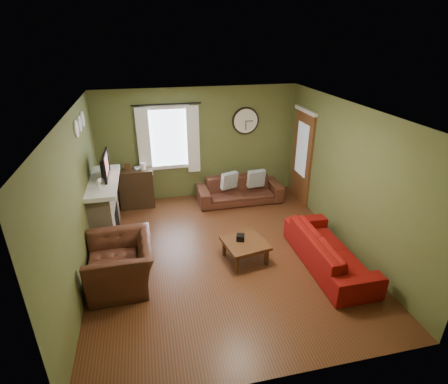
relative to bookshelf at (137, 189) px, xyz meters
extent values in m
cube|color=#522B17|center=(1.51, -2.27, -0.45)|extent=(4.60, 5.20, 0.00)
cube|color=white|center=(1.51, -2.27, 2.15)|extent=(4.60, 5.20, 0.00)
cube|color=#575F30|center=(-0.79, -2.27, 0.85)|extent=(0.00, 5.20, 2.60)
cube|color=#575F30|center=(3.81, -2.27, 0.85)|extent=(0.00, 5.20, 2.60)
cube|color=#575F30|center=(1.51, 0.33, 0.85)|extent=(4.60, 0.00, 2.60)
cube|color=#575F30|center=(1.51, -4.87, 0.85)|extent=(4.60, 0.00, 2.60)
cube|color=#C5AB8D|center=(-0.59, -1.12, 0.10)|extent=(0.40, 1.40, 1.10)
cube|color=black|center=(-0.40, -1.12, -0.15)|extent=(0.04, 0.60, 0.55)
cube|color=white|center=(-0.56, -1.12, 0.69)|extent=(0.58, 1.60, 0.08)
imported|color=black|center=(-0.54, -0.97, 0.90)|extent=(0.08, 0.60, 0.35)
cube|color=#994C3F|center=(-0.46, -0.97, 0.96)|extent=(0.02, 0.62, 0.36)
cylinder|color=white|center=(-0.77, -1.47, 1.80)|extent=(0.28, 0.28, 0.03)
cylinder|color=white|center=(-0.77, -1.12, 1.80)|extent=(0.28, 0.28, 0.03)
cylinder|color=white|center=(-0.77, -0.77, 1.80)|extent=(0.28, 0.28, 0.03)
cylinder|color=black|center=(0.81, 0.21, 1.82)|extent=(0.03, 0.03, 1.50)
cube|color=white|center=(0.26, 0.21, 1.00)|extent=(0.28, 0.04, 1.55)
cube|color=white|center=(1.36, 0.21, 1.00)|extent=(0.28, 0.04, 1.55)
cube|color=brown|center=(3.78, -0.42, 0.60)|extent=(0.05, 0.90, 2.10)
imported|color=#4D2B17|center=(0.00, 0.08, 0.51)|extent=(0.21, 0.25, 0.02)
imported|color=#4A251A|center=(2.36, -0.23, -0.16)|extent=(1.97, 0.77, 0.57)
cube|color=#949EA7|center=(2.11, -0.23, 0.10)|extent=(0.41, 0.24, 0.39)
cube|color=#949EA7|center=(2.75, -0.25, 0.10)|extent=(0.42, 0.17, 0.41)
imported|color=maroon|center=(3.20, -2.99, -0.15)|extent=(0.81, 2.07, 0.60)
imported|color=#4A251A|center=(-0.24, -2.71, -0.08)|extent=(1.05, 1.19, 0.75)
cube|color=black|center=(1.77, -2.47, -0.05)|extent=(0.17, 0.17, 0.11)
camera|label=1|loc=(0.35, -7.47, 3.25)|focal=28.00mm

